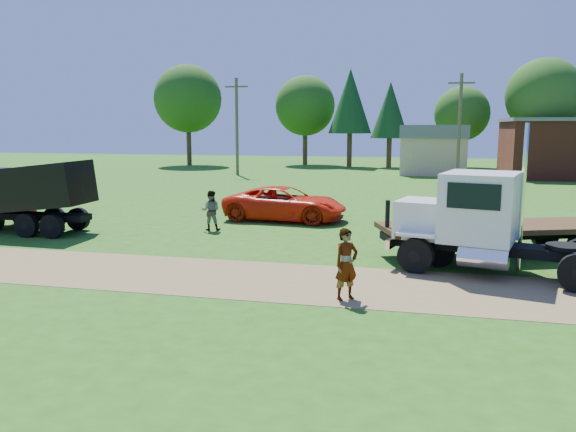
% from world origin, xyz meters
% --- Properties ---
extents(ground, '(140.00, 140.00, 0.00)m').
position_xyz_m(ground, '(0.00, 0.00, 0.00)').
color(ground, '#295111').
rests_on(ground, ground).
extents(dirt_track, '(120.00, 4.20, 0.01)m').
position_xyz_m(dirt_track, '(0.00, 0.00, 0.01)').
color(dirt_track, brown).
rests_on(dirt_track, ground).
extents(white_semi_tractor, '(7.87, 4.28, 4.65)m').
position_xyz_m(white_semi_tractor, '(4.69, 2.44, 1.59)').
color(white_semi_tractor, black).
rests_on(white_semi_tractor, ground).
extents(black_dump_truck, '(7.27, 2.37, 3.14)m').
position_xyz_m(black_dump_truck, '(-14.16, 5.03, 1.73)').
color(black_dump_truck, black).
rests_on(black_dump_truck, ground).
extents(orange_pickup, '(6.10, 3.11, 1.65)m').
position_xyz_m(orange_pickup, '(-3.57, 10.68, 0.83)').
color(orange_pickup, red).
rests_on(orange_pickup, ground).
extents(flatbed_trailer, '(8.45, 5.16, 2.08)m').
position_xyz_m(flatbed_trailer, '(5.44, 4.74, 0.89)').
color(flatbed_trailer, '#341D10').
rests_on(flatbed_trailer, ground).
extents(spectator_a, '(0.82, 0.81, 1.91)m').
position_xyz_m(spectator_a, '(0.95, -1.37, 0.96)').
color(spectator_a, '#999999').
rests_on(spectator_a, ground).
extents(spectator_b, '(0.97, 0.82, 1.76)m').
position_xyz_m(spectator_b, '(-6.14, 7.33, 0.88)').
color(spectator_b, '#999999').
rests_on(spectator_b, ground).
extents(tan_shed, '(6.20, 5.40, 4.70)m').
position_xyz_m(tan_shed, '(4.00, 40.00, 2.42)').
color(tan_shed, tan).
rests_on(tan_shed, ground).
extents(utility_poles, '(42.20, 0.28, 9.00)m').
position_xyz_m(utility_poles, '(6.00, 35.00, 4.71)').
color(utility_poles, '#4E412C').
rests_on(utility_poles, ground).
extents(tree_row, '(57.35, 11.55, 11.74)m').
position_xyz_m(tree_row, '(0.07, 49.11, 6.97)').
color(tree_row, '#322014').
rests_on(tree_row, ground).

